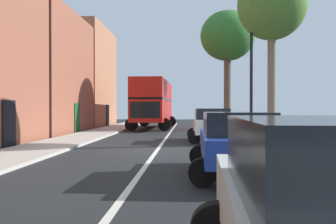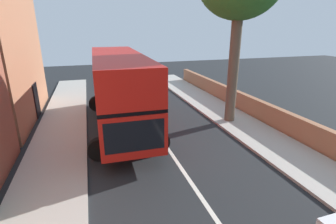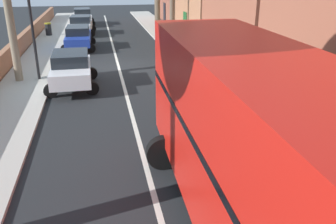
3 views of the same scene
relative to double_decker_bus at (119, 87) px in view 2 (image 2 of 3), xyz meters
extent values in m
cube|color=black|center=(-4.77, 3.47, -1.30)|extent=(0.08, 1.10, 2.10)
cube|color=red|center=(0.00, 0.01, -0.80)|extent=(2.72, 10.25, 1.70)
cube|color=black|center=(0.00, 0.01, 0.13)|extent=(2.74, 10.15, 0.16)
cube|color=red|center=(0.00, 0.01, 0.96)|extent=(2.72, 10.25, 1.50)
cube|color=black|center=(-0.11, -5.07, -0.72)|extent=(2.20, 0.11, 1.19)
cylinder|color=black|center=(1.20, -3.49, -1.85)|extent=(1.01, 0.32, 1.00)
cylinder|color=black|center=(-1.35, -3.43, -1.85)|extent=(1.01, 0.32, 1.00)
cylinder|color=black|center=(1.36, 3.45, -1.85)|extent=(1.01, 0.32, 1.00)
cylinder|color=black|center=(-1.20, 3.50, -1.85)|extent=(1.01, 0.32, 1.00)
cylinder|color=brown|center=(6.24, -1.00, 1.02)|extent=(0.58, 0.58, 6.50)
camera|label=1|loc=(2.96, -30.89, -0.62)|focal=38.48mm
camera|label=2|loc=(-1.45, -13.40, 3.03)|focal=27.00mm
camera|label=3|loc=(2.86, 5.59, 3.08)|focal=38.18mm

